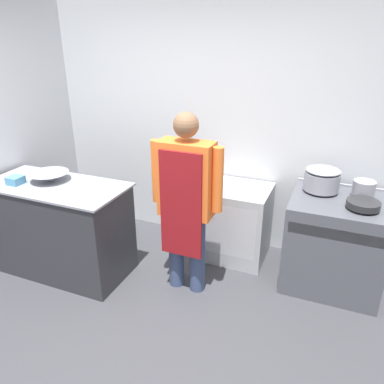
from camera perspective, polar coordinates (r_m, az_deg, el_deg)
ground_plane at (r=3.14m, az=-10.46°, el=-22.57°), size 14.00×14.00×0.00m
wall_back at (r=4.07m, az=3.16°, el=10.57°), size 8.00×0.05×2.70m
wall_left at (r=4.33m, az=-26.18°, el=9.02°), size 0.05×8.00×2.70m
prep_counter at (r=3.91m, az=-19.34°, el=-5.19°), size 1.37×0.66×0.92m
stove at (r=3.76m, az=20.84°, el=-7.17°), size 0.85×0.76×0.88m
fridge_unit at (r=3.98m, az=6.59°, el=-4.59°), size 0.68×0.59×0.78m
person_cook at (r=3.21m, az=-0.91°, el=-0.56°), size 0.65×0.24×1.66m
mixing_bowl at (r=3.83m, az=-20.94°, el=2.20°), size 0.38×0.38×0.08m
plastic_tub at (r=3.87m, az=-25.30°, el=1.63°), size 0.13×0.13×0.07m
stock_pot at (r=3.65m, az=19.22°, el=1.95°), size 0.32×0.32×0.22m
saute_pan at (r=3.44m, az=24.64°, el=-1.69°), size 0.27×0.27×0.06m
sauce_pot at (r=3.67m, az=24.71°, el=0.51°), size 0.19×0.19×0.14m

